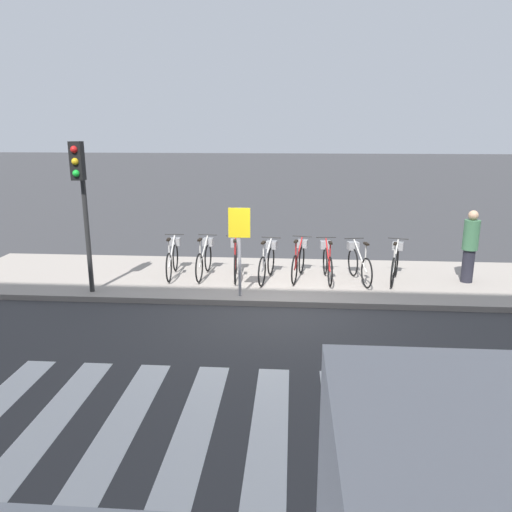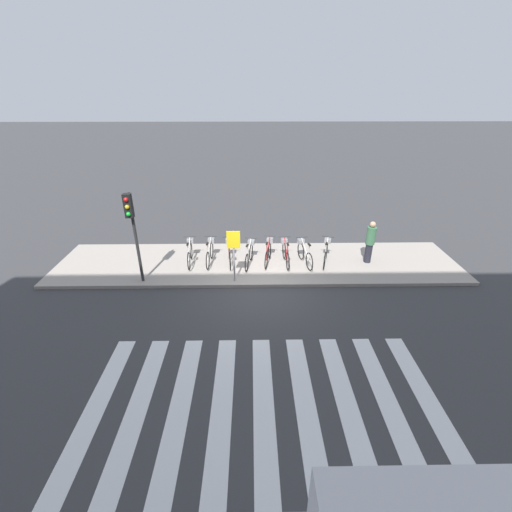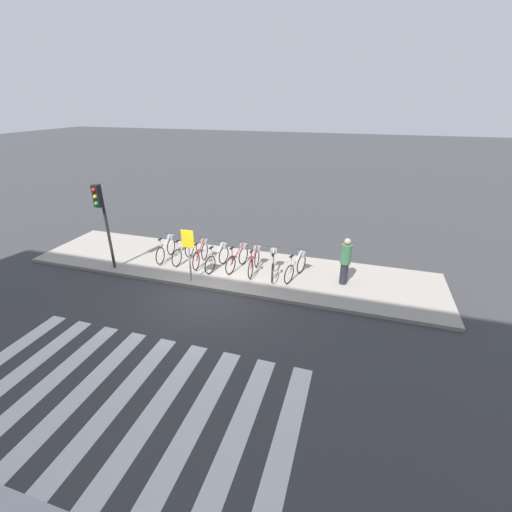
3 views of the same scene
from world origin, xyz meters
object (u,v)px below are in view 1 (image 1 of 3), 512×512
object	(u,v)px
parked_bicycle_0	(173,257)
parked_bicycle_7	(395,262)
parked_bicycle_4	(299,259)
sign_post	(239,237)
pedestrian	(470,245)
parked_bicycle_2	(235,259)
traffic_light	(81,186)
parked_bicycle_1	(205,258)
parked_bicycle_5	(327,261)
parked_bicycle_6	(358,262)
parked_bicycle_3	(268,261)

from	to	relation	value
parked_bicycle_0	parked_bicycle_7	distance (m)	5.14
parked_bicycle_4	sign_post	xyz separation A→B (m)	(-1.23, -1.41, 0.83)
sign_post	pedestrian	bearing A→B (deg)	15.01
parked_bicycle_2	traffic_light	world-z (taller)	traffic_light
parked_bicycle_1	parked_bicycle_4	xyz separation A→B (m)	(2.21, -0.01, 0.00)
parked_bicycle_2	sign_post	world-z (taller)	sign_post
parked_bicycle_5	parked_bicycle_1	bearing A→B (deg)	178.30
parked_bicycle_1	parked_bicycle_2	size ratio (longest dim) A/B	1.00
parked_bicycle_5	parked_bicycle_6	distance (m)	0.70
parked_bicycle_7	traffic_light	world-z (taller)	traffic_light
parked_bicycle_0	traffic_light	distance (m)	2.74
parked_bicycle_1	pedestrian	size ratio (longest dim) A/B	0.97
parked_bicycle_3	sign_post	distance (m)	1.57
parked_bicycle_4	parked_bicycle_6	world-z (taller)	same
parked_bicycle_3	parked_bicycle_6	xyz separation A→B (m)	(2.06, 0.05, 0.00)
parked_bicycle_6	parked_bicycle_1	bearing A→B (deg)	177.79
sign_post	parked_bicycle_5	bearing A→B (deg)	35.48
parked_bicycle_7	sign_post	xyz separation A→B (m)	(-3.41, -1.34, 0.83)
parked_bicycle_5	parked_bicycle_7	distance (m)	1.54
parked_bicycle_2	parked_bicycle_6	world-z (taller)	same
parked_bicycle_3	parked_bicycle_1	bearing A→B (deg)	172.94
parked_bicycle_1	pedestrian	distance (m)	6.01
parked_bicycle_0	parked_bicycle_4	xyz separation A→B (m)	(2.96, 0.02, 0.00)
parked_bicycle_2	parked_bicycle_7	xyz separation A→B (m)	(3.65, -0.02, 0.00)
parked_bicycle_5	traffic_light	size ratio (longest dim) A/B	0.51
parked_bicycle_0	parked_bicycle_4	bearing A→B (deg)	0.31
parked_bicycle_6	sign_post	distance (m)	2.99
sign_post	parked_bicycle_4	bearing A→B (deg)	48.96
pedestrian	parked_bicycle_7	bearing A→B (deg)	-179.83
traffic_light	parked_bicycle_1	bearing A→B (deg)	33.84
parked_bicycle_7	pedestrian	bearing A→B (deg)	0.17
parked_bicycle_3	traffic_light	world-z (taller)	traffic_light
parked_bicycle_1	parked_bicycle_3	bearing A→B (deg)	-7.06
parked_bicycle_3	traffic_light	distance (m)	4.31
parked_bicycle_1	parked_bicycle_3	world-z (taller)	same
parked_bicycle_2	parked_bicycle_6	distance (m)	2.82
pedestrian	sign_post	distance (m)	5.21
parked_bicycle_4	parked_bicycle_5	distance (m)	0.65
parked_bicycle_2	parked_bicycle_5	size ratio (longest dim) A/B	1.00
parked_bicycle_1	parked_bicycle_7	distance (m)	4.39
parked_bicycle_4	parked_bicycle_7	xyz separation A→B (m)	(2.18, -0.07, 0.00)
parked_bicycle_5	parked_bicycle_7	xyz separation A→B (m)	(1.54, 0.01, 0.00)
parked_bicycle_5	parked_bicycle_7	bearing A→B (deg)	0.26
pedestrian	traffic_light	bearing A→B (deg)	-170.30
parked_bicycle_3	parked_bicycle_7	distance (m)	2.90
parked_bicycle_3	parked_bicycle_6	size ratio (longest dim) A/B	1.01
parked_bicycle_6	sign_post	world-z (taller)	sign_post
parked_bicycle_7	traffic_light	bearing A→B (deg)	-168.03
parked_bicycle_1	sign_post	world-z (taller)	sign_post
parked_bicycle_0	sign_post	size ratio (longest dim) A/B	0.86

